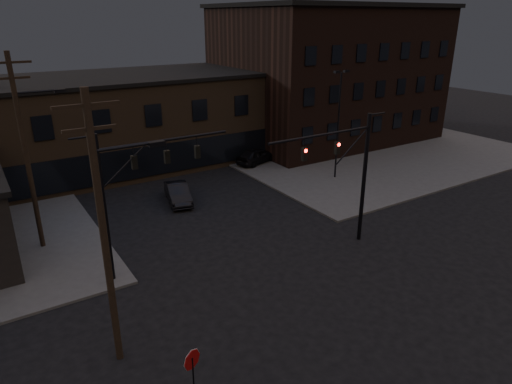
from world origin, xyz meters
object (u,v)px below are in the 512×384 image
traffic_signal_near (351,168)px  stop_sign (193,366)px  traffic_signal_far (128,188)px  parked_car_lot_a (256,155)px  parked_car_lot_b (325,134)px  car_crossing (178,193)px

traffic_signal_near → stop_sign: traffic_signal_near is taller
traffic_signal_far → parked_car_lot_a: bearing=39.0°
parked_car_lot_b → car_crossing: size_ratio=1.03×
traffic_signal_far → car_crossing: traffic_signal_far is taller
traffic_signal_near → parked_car_lot_b: 25.43m
traffic_signal_near → car_crossing: (-5.96, 11.87, -4.22)m
stop_sign → parked_car_lot_a: stop_sign is taller
parked_car_lot_b → car_crossing: parked_car_lot_b is taller
parked_car_lot_a → traffic_signal_near: bearing=148.5°
traffic_signal_far → parked_car_lot_b: size_ratio=1.79×
traffic_signal_far → car_crossing: bearing=53.8°
traffic_signal_near → stop_sign: (-13.36, -6.49, -3.09)m
parked_car_lot_b → parked_car_lot_a: bearing=134.3°
stop_sign → car_crossing: 19.82m
parked_car_lot_a → car_crossing: size_ratio=1.00×
stop_sign → parked_car_lot_b: size_ratio=0.56×
traffic_signal_near → parked_car_lot_a: (4.09, 16.60, -4.04)m
parked_car_lot_a → parked_car_lot_b: parked_car_lot_a is taller
stop_sign → traffic_signal_near: bearing=25.9°
parked_car_lot_b → car_crossing: (-21.36, -7.93, -0.08)m
stop_sign → parked_car_lot_a: (17.45, 23.08, -0.95)m
car_crossing → parked_car_lot_a: bearing=38.7°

